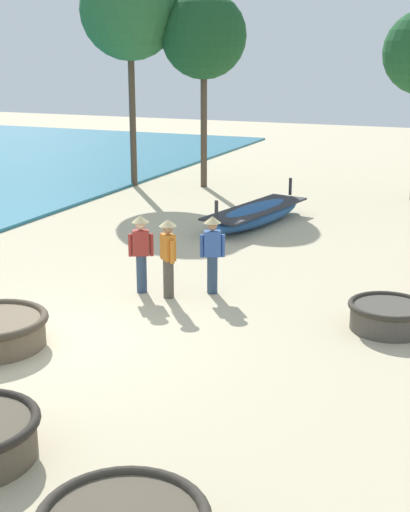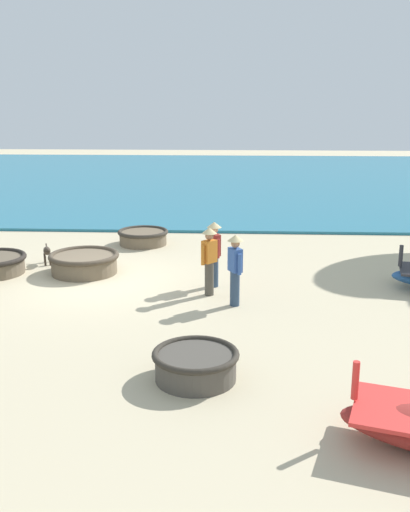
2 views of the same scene
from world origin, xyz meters
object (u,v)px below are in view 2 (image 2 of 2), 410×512
Objects in this scene: coracle_upturned at (143,237)px; coracle_center at (84,262)px; coracle_tilted at (196,364)px; fisherman_by_coracle at (235,265)px; fisherman_hauling at (209,257)px; dog at (47,252)px; fisherman_standing_right at (214,250)px.

coracle_center is at bearing -18.41° from coracle_upturned.
fisherman_by_coracle is (-3.77, 0.66, 0.68)m from coracle_tilted.
coracle_center is at bearing -150.98° from coracle_tilted.
fisherman_hauling is at bearing 179.48° from coracle_tilted.
coracle_tilted is at bearing 29.02° from coracle_center.
coracle_tilted is 8.45m from dog.
coracle_center is at bearing -105.98° from fisherman_standing_right.
fisherman_standing_right is (-1.41, -0.52, 0.00)m from fisherman_by_coracle.
coracle_tilted is at bearing 13.71° from coracle_upturned.
coracle_center is 1.14× the size of fisherman_standing_right.
dog is at bearing -110.87° from fisherman_standing_right.
fisherman_hauling is at bearing 25.17° from coracle_upturned.
dog reaches higher than coracle_tilted.
fisherman_hauling is (5.04, 2.37, 0.70)m from coracle_upturned.
fisherman_hauling is 1.00× the size of fisherman_standing_right.
coracle_center is at bearing -116.03° from fisherman_hauling.
dog is at bearing -121.22° from fisherman_by_coracle.
coracle_tilted is at bearing 33.86° from dog.
coracle_center is 2.89× the size of dog.
fisherman_hauling and fisherman_by_coracle have the same top height.
fisherman_standing_right reaches higher than dog.
coracle_upturned is at bearing -166.29° from coracle_tilted.
coracle_center reaches higher than coracle_upturned.
fisherman_hauling is 1.00× the size of fisherman_by_coracle.
dog is at bearing -146.14° from coracle_tilted.
coracle_center is 1.52m from dog.
coracle_center reaches higher than dog.
coracle_upturned is at bearing 161.59° from coracle_center.
fisherman_hauling is 2.54× the size of dog.
fisherman_by_coracle is at bearing 170.10° from coracle_tilted.
fisherman_standing_right is (4.36, 2.46, 0.70)m from coracle_upturned.
dog is (2.51, -2.38, 0.11)m from coracle_upturned.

